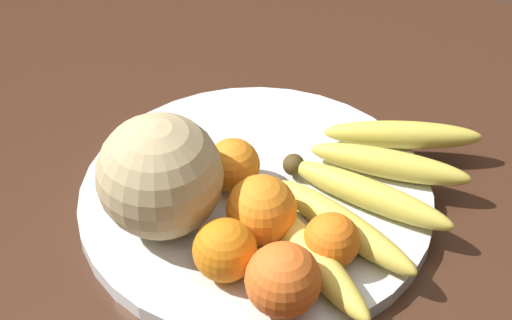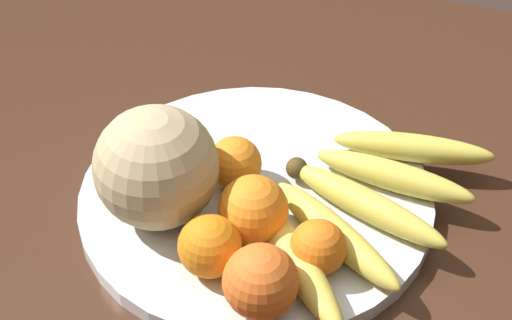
# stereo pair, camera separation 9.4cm
# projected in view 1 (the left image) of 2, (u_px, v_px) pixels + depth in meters

# --- Properties ---
(kitchen_table) EXTENTS (1.52, 1.12, 0.73)m
(kitchen_table) POSITION_uv_depth(u_px,v_px,m) (192.00, 262.00, 1.03)
(kitchen_table) COLOR #3D2316
(kitchen_table) RESTS_ON ground_plane
(fruit_bowl) EXTENTS (0.40, 0.40, 0.02)m
(fruit_bowl) POSITION_uv_depth(u_px,v_px,m) (256.00, 198.00, 0.98)
(fruit_bowl) COLOR silver
(fruit_bowl) RESTS_ON kitchen_table
(melon) EXTENTS (0.13, 0.13, 0.13)m
(melon) POSITION_uv_depth(u_px,v_px,m) (160.00, 176.00, 0.89)
(melon) COLOR tan
(melon) RESTS_ON fruit_bowl
(banana_bunch) EXTENTS (0.25, 0.33, 0.04)m
(banana_bunch) POSITION_uv_depth(u_px,v_px,m) (363.00, 195.00, 0.94)
(banana_bunch) COLOR #473819
(banana_bunch) RESTS_ON fruit_bowl
(orange_front_left) EXTENTS (0.07, 0.07, 0.07)m
(orange_front_left) POSITION_uv_depth(u_px,v_px,m) (225.00, 250.00, 0.86)
(orange_front_left) COLOR orange
(orange_front_left) RESTS_ON fruit_bowl
(orange_front_right) EXTENTS (0.06, 0.06, 0.06)m
(orange_front_right) POSITION_uv_depth(u_px,v_px,m) (331.00, 241.00, 0.88)
(orange_front_right) COLOR orange
(orange_front_right) RESTS_ON fruit_bowl
(orange_mid_center) EXTENTS (0.08, 0.08, 0.08)m
(orange_mid_center) POSITION_uv_depth(u_px,v_px,m) (261.00, 210.00, 0.90)
(orange_mid_center) COLOR orange
(orange_mid_center) RESTS_ON fruit_bowl
(orange_back_left) EXTENTS (0.08, 0.08, 0.08)m
(orange_back_left) POSITION_uv_depth(u_px,v_px,m) (283.00, 280.00, 0.83)
(orange_back_left) COLOR orange
(orange_back_left) RESTS_ON fruit_bowl
(orange_back_right) EXTENTS (0.06, 0.06, 0.06)m
(orange_back_right) POSITION_uv_depth(u_px,v_px,m) (233.00, 165.00, 0.96)
(orange_back_right) COLOR orange
(orange_back_right) RESTS_ON fruit_bowl
(produce_tag) EXTENTS (0.09, 0.09, 0.00)m
(produce_tag) POSITION_uv_depth(u_px,v_px,m) (298.00, 218.00, 0.94)
(produce_tag) COLOR white
(produce_tag) RESTS_ON fruit_bowl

